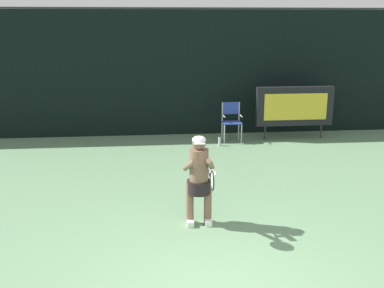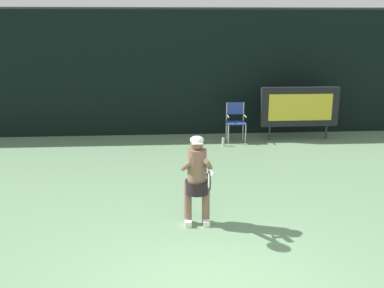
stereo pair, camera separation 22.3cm
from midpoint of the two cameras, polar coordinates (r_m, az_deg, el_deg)
backdrop_screen at (r=13.37m, az=-1.05°, el=8.85°), size 18.00×0.12×3.66m
scoreboard at (r=13.20m, az=13.78°, el=4.55°), size 2.20×0.21×1.50m
umpire_chair at (r=12.80m, az=5.99°, el=3.08°), size 0.52×0.44×1.08m
water_bottle at (r=12.36m, az=4.44°, el=0.32°), size 0.07×0.07×0.27m
tennis_player at (r=7.43m, az=1.49°, el=-4.10°), size 0.53×0.61×1.50m
tennis_racket at (r=6.85m, az=3.06°, el=-4.55°), size 0.03×0.60×0.31m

